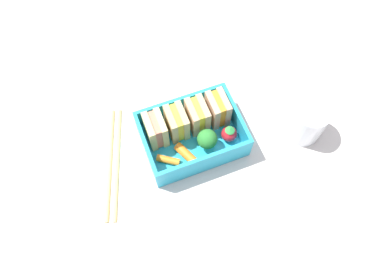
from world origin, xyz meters
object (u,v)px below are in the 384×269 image
sandwich_left (156,130)px  broccoli_floret (207,139)px  sandwich_center_left (177,123)px  sandwich_center (197,116)px  chopstick_pair (114,162)px  carrot_stick_far_left (168,160)px  carrot_stick_left (186,154)px  drinking_glass (307,122)px  strawberry_far_left (229,134)px  sandwich_center_right (218,109)px

sandwich_left → broccoli_floret: sandwich_left is taller
sandwich_center_left → sandwich_center: 3.77cm
sandwich_center → chopstick_pair: (-16.04, -1.42, -3.83)cm
carrot_stick_far_left → carrot_stick_left: bearing=-2.0°
carrot_stick_far_left → chopstick_pair: bearing=157.9°
broccoli_floret → drinking_glass: size_ratio=0.58×
carrot_stick_far_left → sandwich_center: bearing=34.7°
sandwich_center_left → strawberry_far_left: 9.24cm
carrot_stick_far_left → drinking_glass: (24.54, -2.58, 1.92)cm
sandwich_left → carrot_stick_left: 6.59cm
sandwich_center_right → drinking_glass: (13.55, -7.59, -0.45)cm
strawberry_far_left → drinking_glass: size_ratio=0.45×
sandwich_center → broccoli_floret: 4.59cm
sandwich_center_right → chopstick_pair: sandwich_center_right is taller
sandwich_center_left → sandwich_center: bearing=0.0°
chopstick_pair → drinking_glass: size_ratio=2.72×
carrot_stick_far_left → broccoli_floret: broccoli_floret is taller
carrot_stick_left → sandwich_left: bearing=124.5°
sandwich_center_left → broccoli_floret: (3.78, -4.57, -0.45)cm
sandwich_center → sandwich_center_right: same height
broccoli_floret → carrot_stick_left: bearing=-172.3°
sandwich_center → drinking_glass: drinking_glass is taller
sandwich_center_left → strawberry_far_left: bearing=-29.5°
sandwich_center_left → carrot_stick_left: 5.58cm
drinking_glass → chopstick_pair: bearing=169.5°
sandwich_center_left → broccoli_floret: 5.94cm
broccoli_floret → sandwich_center_right: bearing=50.5°
sandwich_left → broccoli_floret: 8.83cm
sandwich_center_right → carrot_stick_far_left: size_ratio=1.52×
sandwich_center_right → carrot_stick_far_left: (-10.99, -5.00, -2.37)cm
chopstick_pair → drinking_glass: 34.10cm
sandwich_center_right → carrot_stick_left: 9.59cm
sandwich_center_left → carrot_stick_left: size_ratio=1.36×
sandwich_left → drinking_glass: (24.87, -7.59, -0.45)cm
sandwich_left → broccoli_floret: bearing=-31.2°
sandwich_left → broccoli_floret: size_ratio=1.37×
sandwich_center_left → sandwich_left: bearing=180.0°
sandwich_center_left → carrot_stick_left: sandwich_center_left is taller
sandwich_center → strawberry_far_left: size_ratio=1.77×
sandwich_left → sandwich_center: bearing=0.0°
sandwich_center_left → broccoli_floret: size_ratio=1.37×
broccoli_floret → drinking_glass: (17.32, -3.02, 0.01)cm
sandwich_center_left → broccoli_floret: sandwich_center_left is taller
sandwich_left → sandwich_center_left: same height
sandwich_left → carrot_stick_far_left: sandwich_left is taller
broccoli_floret → chopstick_pair: (-16.05, 3.15, -3.38)cm
sandwich_center_right → carrot_stick_far_left: sandwich_center_right is taller
carrot_stick_left → drinking_glass: (21.35, -2.48, 1.76)cm
sandwich_center → carrot_stick_left: 6.87cm
drinking_glass → sandwich_center_left: bearing=160.2°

